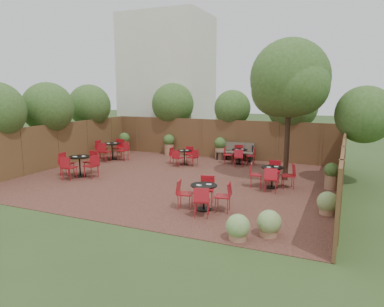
% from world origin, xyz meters
% --- Properties ---
extents(ground, '(80.00, 80.00, 0.00)m').
position_xyz_m(ground, '(0.00, 0.00, 0.00)').
color(ground, '#354F23').
rests_on(ground, ground).
extents(courtyard_paving, '(12.00, 10.00, 0.02)m').
position_xyz_m(courtyard_paving, '(0.00, 0.00, 0.01)').
color(courtyard_paving, '#351A15').
rests_on(courtyard_paving, ground).
extents(fence_back, '(12.00, 0.08, 2.00)m').
position_xyz_m(fence_back, '(0.00, 5.00, 1.00)').
color(fence_back, brown).
rests_on(fence_back, ground).
extents(fence_left, '(0.08, 10.00, 2.00)m').
position_xyz_m(fence_left, '(-6.00, 0.00, 1.00)').
color(fence_left, brown).
rests_on(fence_left, ground).
extents(fence_right, '(0.08, 10.00, 2.00)m').
position_xyz_m(fence_right, '(6.00, 0.00, 1.00)').
color(fence_right, brown).
rests_on(fence_right, ground).
extents(neighbour_building, '(5.00, 4.00, 8.00)m').
position_xyz_m(neighbour_building, '(-4.50, 8.00, 4.00)').
color(neighbour_building, silver).
rests_on(neighbour_building, ground).
extents(overhang_foliage, '(15.49, 10.69, 2.48)m').
position_xyz_m(overhang_foliage, '(-2.00, 2.77, 2.68)').
color(overhang_foliage, '#30531B').
rests_on(overhang_foliage, ground).
extents(courtyard_tree, '(3.01, 2.96, 5.40)m').
position_xyz_m(courtyard_tree, '(3.94, 1.62, 3.78)').
color(courtyard_tree, black).
rests_on(courtyard_tree, courtyard_paving).
extents(park_bench_left, '(1.49, 0.54, 0.90)m').
position_xyz_m(park_bench_left, '(1.18, 4.62, 0.49)').
color(park_bench_left, brown).
rests_on(park_bench_left, courtyard_paving).
extents(park_bench_right, '(1.39, 0.47, 0.85)m').
position_xyz_m(park_bench_right, '(0.75, 4.62, 0.46)').
color(park_bench_right, brown).
rests_on(park_bench_right, courtyard_paving).
extents(bistro_tables, '(10.13, 8.35, 0.96)m').
position_xyz_m(bistro_tables, '(-0.70, 0.61, 0.47)').
color(bistro_tables, black).
rests_on(bistro_tables, courtyard_paving).
extents(planters, '(11.51, 4.34, 1.14)m').
position_xyz_m(planters, '(-1.30, 3.90, 0.61)').
color(planters, '#95694A').
rests_on(planters, courtyard_paving).
extents(low_shrubs, '(2.42, 3.33, 0.65)m').
position_xyz_m(low_shrubs, '(4.73, -3.50, 0.33)').
color(low_shrubs, '#95694A').
rests_on(low_shrubs, courtyard_paving).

